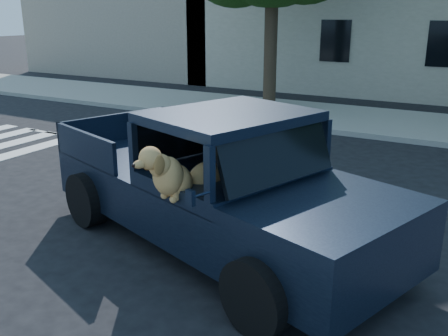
% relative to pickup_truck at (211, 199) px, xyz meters
% --- Properties ---
extents(ground, '(120.00, 120.00, 0.00)m').
position_rel_pickup_truck_xyz_m(ground, '(0.35, 0.33, -0.69)').
color(ground, black).
rests_on(ground, ground).
extents(far_sidewalk, '(60.00, 4.00, 0.15)m').
position_rel_pickup_truck_xyz_m(far_sidewalk, '(0.35, 9.53, -0.61)').
color(far_sidewalk, gray).
rests_on(far_sidewalk, ground).
extents(lane_stripes, '(21.60, 0.14, 0.01)m').
position_rel_pickup_truck_xyz_m(lane_stripes, '(2.35, 3.73, -0.68)').
color(lane_stripes, silver).
rests_on(lane_stripes, ground).
extents(pickup_truck, '(6.07, 3.87, 2.03)m').
position_rel_pickup_truck_xyz_m(pickup_truck, '(0.00, 0.00, 0.00)').
color(pickup_truck, black).
rests_on(pickup_truck, ground).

